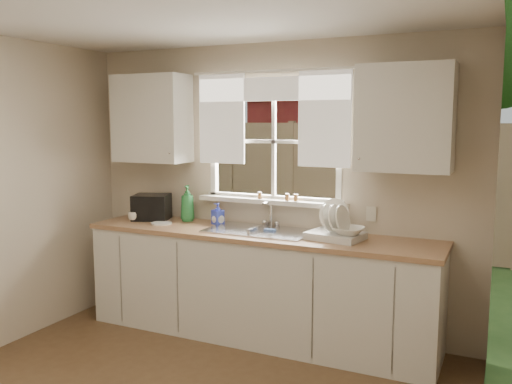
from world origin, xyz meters
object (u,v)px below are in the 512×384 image
at_px(dish_rack, 335,230).
at_px(soap_bottle_a, 187,203).
at_px(black_appliance, 152,207).
at_px(cup, 134,216).

distance_m(dish_rack, soap_bottle_a, 1.47).
bearing_deg(soap_bottle_a, dish_rack, -19.94).
relative_size(dish_rack, black_appliance, 1.43).
xyz_separation_m(dish_rack, cup, (-1.91, -0.06, -0.02)).
bearing_deg(black_appliance, cup, -145.79).
height_order(dish_rack, cup, dish_rack).
relative_size(dish_rack, soap_bottle_a, 1.39).
distance_m(soap_bottle_a, black_appliance, 0.36).
bearing_deg(dish_rack, cup, -178.20).
xyz_separation_m(soap_bottle_a, cup, (-0.45, -0.21, -0.12)).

